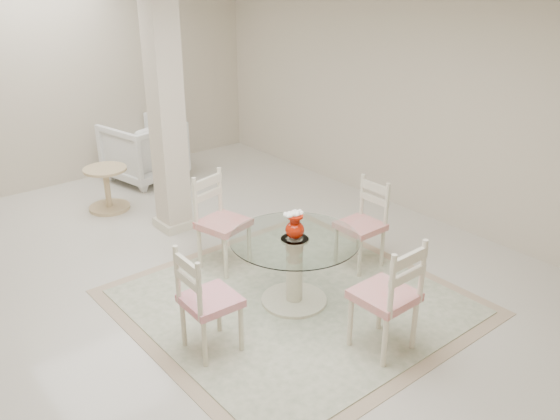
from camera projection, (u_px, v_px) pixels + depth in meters
ground at (199, 286)px, 5.64m from camera, size 7.00×7.00×0.00m
room_shell at (186, 92)px, 4.90m from camera, size 6.02×7.02×2.71m
column at (166, 112)px, 6.31m from camera, size 0.30×0.30×2.70m
area_rug at (294, 302)px, 5.37m from camera, size 2.77×2.77×0.02m
dining_table at (294, 271)px, 5.24m from camera, size 1.13×1.13×0.65m
red_vase at (295, 226)px, 5.07m from camera, size 0.19×0.17×0.25m
dining_chair_east at (365, 217)px, 5.82m from camera, size 0.40×0.40×0.99m
dining_chair_north at (218, 214)px, 5.79m from camera, size 0.51×0.51×1.07m
dining_chair_west at (203, 295)px, 4.50m from camera, size 0.42×0.42×1.01m
dining_chair_south at (392, 290)px, 4.49m from camera, size 0.44×0.44×1.08m
armchair_white at (144, 151)px, 8.13m from camera, size 1.05×1.07×0.83m
side_table at (108, 190)px, 7.22m from camera, size 0.52×0.52×0.54m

